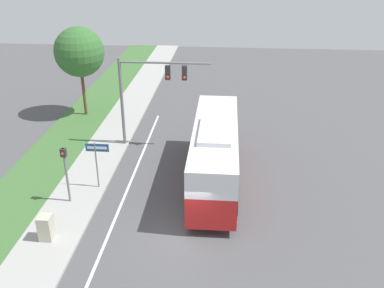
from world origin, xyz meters
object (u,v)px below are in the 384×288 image
at_px(bus, 215,150).
at_px(utility_cabinet, 46,227).
at_px(signal_gantry, 148,85).
at_px(street_sign, 97,157).
at_px(pedestrian_signal, 65,167).

relative_size(bus, utility_cabinet, 8.51).
relative_size(signal_gantry, utility_cabinet, 4.90).
bearing_deg(utility_cabinet, street_sign, 76.56).
relative_size(signal_gantry, pedestrian_signal, 1.88).
distance_m(pedestrian_signal, utility_cabinet, 3.51).
distance_m(bus, street_sign, 6.52).
bearing_deg(street_sign, pedestrian_signal, -127.44).
relative_size(pedestrian_signal, utility_cabinet, 2.61).
xyz_separation_m(bus, signal_gantry, (-4.48, 4.53, 2.26)).
relative_size(street_sign, utility_cabinet, 2.31).
xyz_separation_m(signal_gantry, pedestrian_signal, (-3.10, -7.35, -2.13)).
height_order(bus, pedestrian_signal, bus).
xyz_separation_m(bus, street_sign, (-6.39, -1.27, -0.05)).
relative_size(bus, street_sign, 3.68).
height_order(pedestrian_signal, utility_cabinet, pedestrian_signal).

